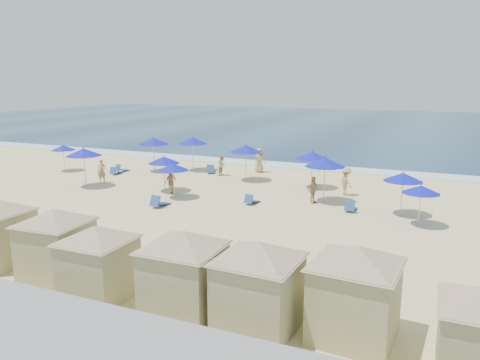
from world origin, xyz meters
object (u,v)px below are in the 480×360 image
object	(u,v)px
umbrella_3	(193,141)
beachgoer_1	(222,165)
umbrella_6	(246,149)
umbrella_1	(84,152)
umbrella_5	(173,167)
umbrella_4	(164,160)
umbrella_0	(63,148)
umbrella_9	(403,177)
beachgoer_5	(171,182)
cabana_3	(184,262)
umbrella_10	(421,189)
beachgoer_3	(346,181)
cabana_1	(55,235)
cabana_5	(356,280)
umbrella_2	(153,141)
cabana_4	(259,275)
beachgoer_0	(102,171)
beachgoer_2	(313,190)
cabana_2	(98,253)
beachgoer_4	(260,160)
trash_bin	(185,249)
umbrella_7	(325,162)
umbrella_8	(312,155)

from	to	relation	value
umbrella_3	beachgoer_1	size ratio (longest dim) A/B	1.73
umbrella_3	umbrella_6	size ratio (longest dim) A/B	1.04
umbrella_1	umbrella_5	xyz separation A→B (m)	(7.03, -0.26, -0.43)
umbrella_3	beachgoer_1	bearing A→B (deg)	-16.71
umbrella_1	umbrella_4	world-z (taller)	umbrella_1
umbrella_6	umbrella_0	bearing A→B (deg)	-170.32
umbrella_9	beachgoer_5	bearing A→B (deg)	-176.05
cabana_3	umbrella_10	world-z (taller)	cabana_3
umbrella_3	beachgoer_3	distance (m)	13.20
cabana_1	umbrella_10	bearing A→B (deg)	45.75
cabana_3	umbrella_5	size ratio (longest dim) A/B	2.11
cabana_5	umbrella_4	size ratio (longest dim) A/B	2.00
cabana_3	umbrella_6	size ratio (longest dim) A/B	1.75
umbrella_2	umbrella_5	xyz separation A→B (m)	(5.85, -6.61, -0.47)
cabana_5	umbrella_9	distance (m)	13.16
umbrella_2	cabana_4	bearing A→B (deg)	-49.27
cabana_3	umbrella_9	xyz separation A→B (m)	(5.00, 13.82, 0.38)
umbrella_0	umbrella_2	distance (m)	7.09
umbrella_0	beachgoer_1	xyz separation A→B (m)	(12.09, 3.38, -1.05)
umbrella_4	beachgoer_0	xyz separation A→B (m)	(-5.42, 0.47, -1.20)
cabana_1	cabana_3	size ratio (longest dim) A/B	0.97
umbrella_1	beachgoer_3	bearing A→B (deg)	15.50
umbrella_9	cabana_4	bearing A→B (deg)	-100.69
umbrella_6	beachgoer_2	size ratio (longest dim) A/B	1.68
cabana_2	beachgoer_0	bearing A→B (deg)	129.73
umbrella_10	beachgoer_4	distance (m)	15.36
cabana_1	cabana_5	bearing A→B (deg)	1.18
cabana_1	cabana_3	distance (m)	5.52
cabana_2	umbrella_2	xyz separation A→B (m)	(-10.71, 19.01, 0.82)
umbrella_2	beachgoer_5	bearing A→B (deg)	-48.56
beachgoer_5	beachgoer_3	bearing A→B (deg)	126.16
umbrella_5	beachgoer_2	size ratio (longest dim) A/B	1.40
cabana_2	umbrella_9	distance (m)	16.20
umbrella_1	umbrella_10	bearing A→B (deg)	-0.54
beachgoer_4	beachgoer_0	bearing A→B (deg)	165.10
trash_bin	beachgoer_4	distance (m)	18.18
umbrella_0	umbrella_7	size ratio (longest dim) A/B	0.78
umbrella_2	umbrella_4	world-z (taller)	umbrella_2
umbrella_6	umbrella_2	bearing A→B (deg)	178.25
beachgoer_0	beachgoer_4	xyz separation A→B (m)	(8.68, 7.82, 0.13)
cabana_5	umbrella_1	bearing A→B (deg)	149.39
umbrella_4	beachgoer_5	world-z (taller)	umbrella_4
cabana_5	trash_bin	bearing A→B (deg)	155.65
umbrella_0	beachgoer_3	size ratio (longest dim) A/B	1.21
beachgoer_3	umbrella_8	bearing A→B (deg)	28.16
cabana_2	umbrella_3	world-z (taller)	umbrella_3
trash_bin	umbrella_4	size ratio (longest dim) A/B	0.32
cabana_3	cabana_4	xyz separation A→B (m)	(2.39, 0.03, 0.00)
trash_bin	umbrella_10	world-z (taller)	umbrella_10
umbrella_3	umbrella_8	world-z (taller)	umbrella_3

